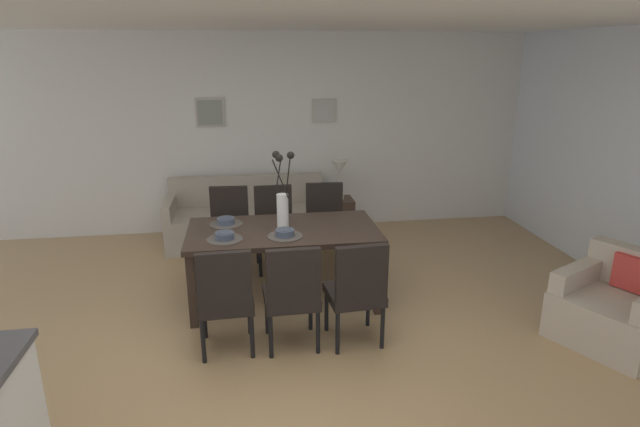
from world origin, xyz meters
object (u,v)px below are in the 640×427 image
at_px(bowl_near_left, 225,235).
at_px(framed_picture_center, 324,111).
at_px(dining_chair_mid_right, 325,220).
at_px(dining_chair_far_right, 275,223).
at_px(sofa, 248,220).
at_px(armchair, 616,308).
at_px(bowl_near_right, 226,220).
at_px(dining_chair_near_right, 229,225).
at_px(side_table, 339,218).
at_px(dining_chair_far_left, 292,292).
at_px(dining_chair_near_left, 225,295).
at_px(dining_table, 283,236).
at_px(centerpiece_vase, 283,200).
at_px(bowl_far_left, 285,232).
at_px(table_lamp, 339,171).
at_px(dining_chair_mid_left, 357,288).
at_px(framed_picture_left, 210,112).

xyz_separation_m(bowl_near_left, framed_picture_center, (1.28, 2.42, 0.82)).
bearing_deg(dining_chair_mid_right, dining_chair_far_right, -177.07).
distance_m(sofa, armchair, 4.18).
bearing_deg(bowl_near_right, dining_chair_far_right, 51.51).
height_order(dining_chair_near_right, bowl_near_right, dining_chair_near_right).
bearing_deg(side_table, bowl_near_right, -133.13).
height_order(dining_chair_far_left, dining_chair_mid_right, same).
bearing_deg(dining_chair_near_left, dining_table, 58.74).
relative_size(centerpiece_vase, bowl_near_right, 4.32).
xyz_separation_m(dining_chair_far_left, centerpiece_vase, (0.01, 0.89, 0.51)).
height_order(dining_chair_far_right, bowl_far_left, dining_chair_far_right).
bearing_deg(side_table, bowl_near_left, -126.10).
height_order(dining_chair_far_right, dining_chair_mid_right, same).
relative_size(dining_chair_far_right, bowl_near_right, 5.41).
height_order(dining_chair_near_right, armchair, dining_chair_near_right).
xyz_separation_m(table_lamp, framed_picture_center, (-0.12, 0.50, 0.71)).
xyz_separation_m(dining_chair_mid_right, table_lamp, (0.32, 0.83, 0.38)).
bearing_deg(bowl_far_left, dining_table, 90.00).
relative_size(dining_chair_far_left, side_table, 1.77).
height_order(dining_table, bowl_near_left, bowl_near_left).
distance_m(dining_chair_mid_left, framed_picture_center, 3.30).
bearing_deg(framed_picture_center, framed_picture_left, -180.00).
bearing_deg(dining_chair_far_left, dining_chair_near_right, 106.51).
distance_m(dining_chair_near_left, side_table, 2.95).
bearing_deg(centerpiece_vase, table_lamp, 63.24).
bearing_deg(dining_table, dining_chair_near_right, 120.88).
xyz_separation_m(dining_table, bowl_near_left, (-0.54, -0.21, 0.12)).
bearing_deg(dining_table, armchair, -23.05).
distance_m(dining_chair_far_left, dining_chair_mid_left, 0.53).
bearing_deg(bowl_near_right, side_table, 46.87).
height_order(dining_chair_far_right, sofa, dining_chair_far_right).
bearing_deg(dining_chair_mid_left, dining_chair_near_left, 178.51).
distance_m(dining_chair_near_left, sofa, 2.62).
bearing_deg(table_lamp, framed_picture_left, 162.79).
relative_size(dining_chair_near_left, table_lamp, 1.80).
bearing_deg(dining_chair_near_left, sofa, 85.42).
bearing_deg(dining_chair_far_left, bowl_far_left, 89.64).
xyz_separation_m(dining_chair_far_left, framed_picture_left, (-0.74, 3.10, 1.09)).
bearing_deg(centerpiece_vase, framed_picture_center, 71.41).
bearing_deg(dining_chair_mid_left, framed_picture_center, 85.97).
height_order(side_table, armchair, armchair).
relative_size(bowl_near_right, armchair, 0.16).
height_order(dining_table, framed_picture_center, framed_picture_center).
distance_m(dining_chair_far_left, table_lamp, 2.77).
bearing_deg(dining_table, framed_picture_center, 71.40).
xyz_separation_m(dining_chair_far_left, bowl_far_left, (0.00, 0.67, 0.27)).
distance_m(dining_chair_far_right, bowl_near_right, 0.86).
distance_m(bowl_far_left, framed_picture_left, 2.66).
height_order(table_lamp, framed_picture_center, framed_picture_center).
bearing_deg(framed_picture_left, armchair, -44.26).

